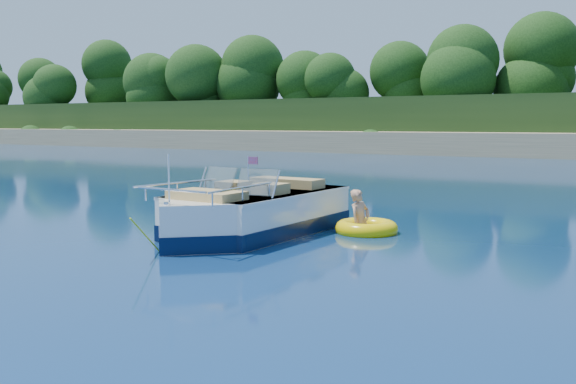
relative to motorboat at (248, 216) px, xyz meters
The scene contains 4 objects.
ground 4.14m from the motorboat, 64.61° to the right, with size 160.00×160.00×0.00m, color #092343.
motorboat is the anchor object (origin of this frame).
tow_tube 2.34m from the motorboat, 37.34° to the left, with size 1.46×1.46×0.33m.
boy 2.26m from the motorboat, 38.73° to the left, with size 0.49×0.32×1.35m, color tan.
Camera 1 is at (5.07, -6.34, 2.16)m, focal length 40.00 mm.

